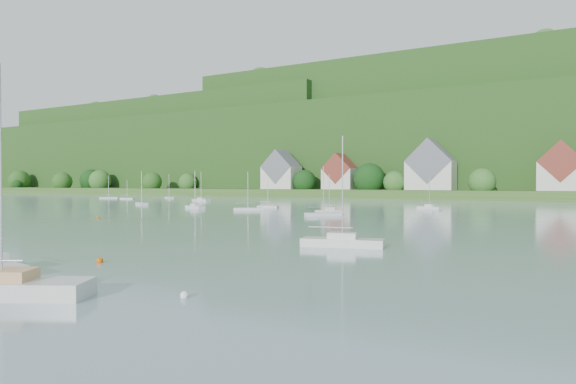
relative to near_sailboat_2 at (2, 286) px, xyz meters
The scene contains 12 objects.
far_shore_strip 176.70m from the near_sailboat_2, 97.24° to the left, with size 600.00×60.00×3.00m, color #2F531F.
forested_ridge 245.85m from the near_sailboat_2, 95.13° to the left, with size 620.00×181.22×69.89m.
village_building_0 179.97m from the near_sailboat_2, 115.46° to the left, with size 14.00×10.40×16.00m.
village_building_1 172.60m from the near_sailboat_2, 107.65° to the left, with size 12.00×9.36×14.00m.
village_building_2 164.48m from the near_sailboat_2, 96.04° to the left, with size 16.00×11.44×18.00m.
village_building_3 163.12m from the near_sailboat_2, 81.98° to the left, with size 13.00×10.40×15.50m.
near_sailboat_2 is the anchor object (origin of this frame).
near_sailboat_3 25.50m from the near_sailboat_2, 74.67° to the left, with size 7.08×3.34×9.22m.
mooring_buoy_2 10.02m from the near_sailboat_2, 114.66° to the left, with size 0.45×0.45×0.45m, color #E05600.
mooring_buoy_3 53.97m from the near_sailboat_2, 135.42° to the left, with size 0.42×0.42×0.42m, color #E05600.
mooring_buoy_4 8.48m from the near_sailboat_2, 28.19° to the left, with size 0.40×0.40×0.40m, color white.
far_sailboat_cluster 92.14m from the near_sailboat_2, 98.80° to the left, with size 201.13×67.69×8.71m.
Camera 1 is at (44.83, 11.16, 5.27)m, focal length 30.85 mm.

